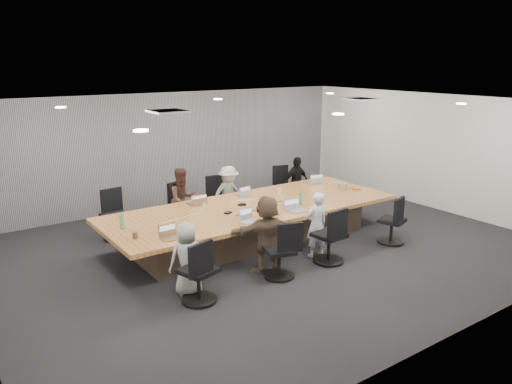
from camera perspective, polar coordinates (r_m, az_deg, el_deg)
floor at (r=9.85m, az=1.34°, el=-6.41°), size 10.00×8.00×0.00m
ceiling at (r=9.21m, az=1.45°, el=10.05°), size 10.00×8.00×0.00m
wall_back at (r=12.80m, az=-9.32°, el=4.92°), size 10.00×0.00×2.80m
wall_front at (r=6.77m, az=21.97°, el=-5.00°), size 10.00×0.00×2.80m
wall_right at (r=12.98m, az=19.52°, el=4.39°), size 0.00×8.00×2.80m
curtain at (r=12.73m, az=-9.16°, el=4.87°), size 9.80×0.04×2.80m
conference_table at (r=10.09m, az=-0.33°, el=-3.44°), size 6.00×2.20×0.74m
chair_0 at (r=10.58m, az=-15.77°, el=-3.02°), size 0.63×0.63×0.85m
chair_1 at (r=11.09m, az=-9.09°, el=-2.10°), size 0.64×0.64×0.74m
chair_2 at (r=11.61m, az=-4.03°, el=-1.15°), size 0.60×0.60×0.75m
chair_3 at (r=12.69m, az=3.59°, el=0.29°), size 0.65×0.65×0.76m
chair_4 at (r=7.67m, az=-6.60°, el=-9.47°), size 0.72×0.72×0.86m
chair_5 at (r=8.45m, az=2.66°, el=-7.18°), size 0.68×0.68×0.81m
chair_6 at (r=9.13m, az=8.35°, el=-5.38°), size 0.64×0.64×0.88m
chair_7 at (r=10.33m, az=15.24°, el=-3.58°), size 0.68×0.68×0.79m
person_1 at (r=10.70m, az=-8.33°, el=-0.91°), size 0.71×0.57×1.38m
laptop_1 at (r=10.21m, az=-6.94°, el=-1.29°), size 0.34×0.25×0.02m
person_2 at (r=11.25m, az=-3.14°, el=-0.25°), size 0.84×0.49×1.28m
laptop_2 at (r=10.77m, az=-1.60°, el=-0.33°), size 0.31×0.23×0.02m
person_3 at (r=12.36m, az=4.62°, el=1.11°), size 0.76×0.35×1.28m
laptop_3 at (r=11.93m, az=6.31°, el=1.10°), size 0.38×0.29×0.02m
person_4 at (r=7.89m, az=-7.86°, el=-7.54°), size 0.63×0.46×1.17m
laptop_4 at (r=8.30m, az=-9.66°, el=-5.27°), size 0.31×0.22×0.02m
person_5 at (r=8.61m, az=1.26°, el=-4.77°), size 1.32×0.68×1.36m
laptop_5 at (r=9.01m, az=-0.81°, el=-3.40°), size 0.34×0.26×0.02m
person_6 at (r=9.31m, az=6.92°, el=-3.74°), size 0.48×0.35×1.24m
laptop_6 at (r=9.67m, az=4.77°, el=-2.17°), size 0.37×0.28×0.02m
bottle_green_left at (r=8.94m, az=-15.08°, el=-3.25°), size 0.09×0.09×0.27m
bottle_green_right at (r=10.07m, az=5.17°, el=-0.75°), size 0.07×0.07×0.26m
bottle_clear at (r=9.52m, az=-5.94°, el=-1.87°), size 0.07×0.07×0.21m
cup_white_far at (r=10.05m, az=-2.01°, el=-1.23°), size 0.08×0.08×0.09m
cup_white_near at (r=10.90m, az=2.73°, el=0.08°), size 0.11×0.11×0.11m
mug_brown at (r=8.43m, az=-13.64°, el=-4.83°), size 0.11×0.11×0.11m
mic_left at (r=9.52m, az=-3.22°, el=-2.38°), size 0.17×0.14×0.03m
mic_right at (r=10.04m, az=-1.64°, el=-1.42°), size 0.19×0.16×0.03m
stapler at (r=9.78m, az=0.47°, el=-1.79°), size 0.15×0.06×0.06m
canvas_bag at (r=11.43m, az=9.86°, el=0.70°), size 0.32×0.31×0.15m
snack_packet at (r=11.46m, az=11.45°, el=0.36°), size 0.19×0.16×0.04m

